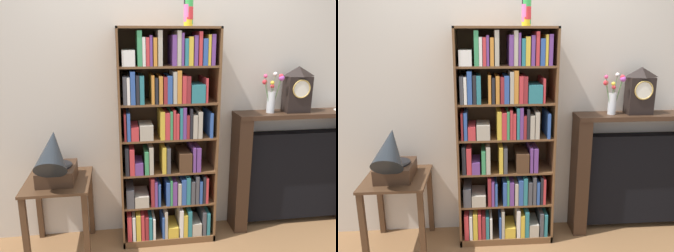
% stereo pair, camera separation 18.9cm
% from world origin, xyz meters
% --- Properties ---
extents(ground_plane, '(7.89, 6.40, 0.02)m').
position_xyz_m(ground_plane, '(0.00, 0.00, -0.01)').
color(ground_plane, brown).
extents(wall_back, '(4.89, 0.08, 2.66)m').
position_xyz_m(wall_back, '(0.16, 0.34, 1.33)').
color(wall_back, beige).
rests_on(wall_back, ground).
extents(bookshelf, '(0.82, 0.34, 1.86)m').
position_xyz_m(bookshelf, '(-0.00, 0.12, 0.90)').
color(bookshelf, brown).
rests_on(bookshelf, ground).
extents(cup_stack, '(0.07, 0.07, 0.22)m').
position_xyz_m(cup_stack, '(0.16, 0.10, 1.97)').
color(cup_stack, yellow).
rests_on(cup_stack, bookshelf).
extents(side_table_left, '(0.52, 0.54, 0.65)m').
position_xyz_m(side_table_left, '(-0.92, 0.03, 0.50)').
color(side_table_left, '#472D1C').
rests_on(side_table_left, ground).
extents(gramophone, '(0.29, 0.50, 0.50)m').
position_xyz_m(gramophone, '(-0.92, -0.05, 0.86)').
color(gramophone, '#382316').
rests_on(gramophone, side_table_left).
extents(fireplace_mantel, '(1.22, 0.25, 1.12)m').
position_xyz_m(fireplace_mantel, '(1.24, 0.20, 0.55)').
color(fireplace_mantel, '#382316').
rests_on(fireplace_mantel, ground).
extents(mantel_clock, '(0.22, 0.15, 0.41)m').
position_xyz_m(mantel_clock, '(1.17, 0.17, 1.33)').
color(mantel_clock, black).
rests_on(mantel_clock, fireplace_mantel).
extents(flower_vase, '(0.18, 0.17, 0.35)m').
position_xyz_m(flower_vase, '(0.94, 0.17, 1.29)').
color(flower_vase, silver).
rests_on(flower_vase, fireplace_mantel).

